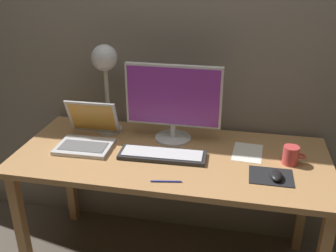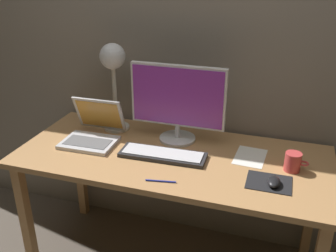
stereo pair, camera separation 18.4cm
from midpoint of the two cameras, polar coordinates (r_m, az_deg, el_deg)
name	(u,v)px [view 2 (the right image)]	position (r m, az deg, el deg)	size (l,w,h in m)	color
back_wall	(194,30)	(2.15, 6.50, 14.02)	(4.80, 0.06, 2.60)	gray
desk	(172,168)	(2.00, 3.28, -6.31)	(1.60, 0.70, 0.74)	tan
monitor	(178,101)	(2.02, 4.08, 3.77)	(0.52, 0.20, 0.42)	silver
keyboard_main	(163,155)	(1.93, 1.93, -4.37)	(0.44, 0.15, 0.03)	#28282B
laptop	(94,129)	(2.11, -8.59, -0.47)	(0.29, 0.30, 0.22)	silver
desk_lamp	(113,66)	(2.13, -5.77, 8.88)	(0.15, 0.15, 0.50)	beige
mousepad	(269,182)	(1.81, 17.75, -8.13)	(0.20, 0.16, 0.00)	black
mouse	(274,182)	(1.79, 18.46, -7.99)	(0.06, 0.10, 0.03)	black
coffee_mug	(293,162)	(1.92, 20.88, -5.12)	(0.11, 0.08, 0.09)	#CC3F3F
paper_sheet_near_mouse	(250,157)	(2.00, 14.80, -4.54)	(0.15, 0.21, 0.00)	white
pen	(161,181)	(1.73, 1.98, -8.34)	(0.01, 0.01, 0.14)	#2633A5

